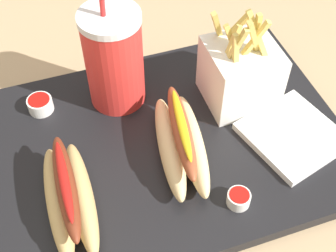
{
  "coord_description": "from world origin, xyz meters",
  "views": [
    {
      "loc": [
        0.13,
        0.38,
        0.53
      ],
      "look_at": [
        0.0,
        0.0,
        0.05
      ],
      "focal_mm": 49.36,
      "sensor_mm": 36.0,
      "label": 1
    }
  ],
  "objects_px": {
    "hot_dog_2": "(69,196)",
    "ketchup_cup_2": "(40,104)",
    "soda_cup": "(114,59)",
    "hot_dog_1": "(181,142)",
    "napkin_stack": "(293,135)",
    "ketchup_cup_1": "(239,198)",
    "fries_basket": "(240,73)"
  },
  "relations": [
    {
      "from": "soda_cup",
      "to": "ketchup_cup_1",
      "type": "relative_size",
      "value": 7.3
    },
    {
      "from": "hot_dog_2",
      "to": "napkin_stack",
      "type": "distance_m",
      "value": 0.32
    },
    {
      "from": "fries_basket",
      "to": "hot_dog_1",
      "type": "height_order",
      "value": "fries_basket"
    },
    {
      "from": "soda_cup",
      "to": "hot_dog_1",
      "type": "relative_size",
      "value": 1.21
    },
    {
      "from": "soda_cup",
      "to": "ketchup_cup_2",
      "type": "distance_m",
      "value": 0.13
    },
    {
      "from": "hot_dog_1",
      "to": "soda_cup",
      "type": "bearing_deg",
      "value": -68.27
    },
    {
      "from": "soda_cup",
      "to": "ketchup_cup_1",
      "type": "height_order",
      "value": "soda_cup"
    },
    {
      "from": "hot_dog_1",
      "to": "ketchup_cup_1",
      "type": "xyz_separation_m",
      "value": [
        -0.04,
        0.1,
        -0.02
      ]
    },
    {
      "from": "ketchup_cup_1",
      "to": "napkin_stack",
      "type": "xyz_separation_m",
      "value": [
        -0.12,
        -0.07,
        -0.0
      ]
    },
    {
      "from": "fries_basket",
      "to": "hot_dog_2",
      "type": "bearing_deg",
      "value": 21.54
    },
    {
      "from": "hot_dog_1",
      "to": "hot_dog_2",
      "type": "bearing_deg",
      "value": 12.27
    },
    {
      "from": "napkin_stack",
      "to": "soda_cup",
      "type": "bearing_deg",
      "value": -36.49
    },
    {
      "from": "fries_basket",
      "to": "ketchup_cup_2",
      "type": "bearing_deg",
      "value": -13.83
    },
    {
      "from": "napkin_stack",
      "to": "ketchup_cup_2",
      "type": "bearing_deg",
      "value": -27.18
    },
    {
      "from": "hot_dog_1",
      "to": "napkin_stack",
      "type": "bearing_deg",
      "value": 171.5
    },
    {
      "from": "ketchup_cup_2",
      "to": "napkin_stack",
      "type": "bearing_deg",
      "value": 152.82
    },
    {
      "from": "hot_dog_1",
      "to": "fries_basket",
      "type": "bearing_deg",
      "value": -147.67
    },
    {
      "from": "ketchup_cup_1",
      "to": "napkin_stack",
      "type": "relative_size",
      "value": 0.25
    },
    {
      "from": "hot_dog_2",
      "to": "ketchup_cup_2",
      "type": "relative_size",
      "value": 4.6
    },
    {
      "from": "hot_dog_1",
      "to": "napkin_stack",
      "type": "xyz_separation_m",
      "value": [
        -0.16,
        0.02,
        -0.02
      ]
    },
    {
      "from": "fries_basket",
      "to": "ketchup_cup_1",
      "type": "distance_m",
      "value": 0.19
    },
    {
      "from": "ketchup_cup_1",
      "to": "napkin_stack",
      "type": "distance_m",
      "value": 0.14
    },
    {
      "from": "hot_dog_1",
      "to": "napkin_stack",
      "type": "relative_size",
      "value": 1.49
    },
    {
      "from": "ketchup_cup_1",
      "to": "napkin_stack",
      "type": "bearing_deg",
      "value": -148.35
    },
    {
      "from": "hot_dog_2",
      "to": "ketchup_cup_2",
      "type": "xyz_separation_m",
      "value": [
        0.01,
        -0.18,
        -0.01
      ]
    },
    {
      "from": "hot_dog_1",
      "to": "napkin_stack",
      "type": "height_order",
      "value": "hot_dog_1"
    },
    {
      "from": "fries_basket",
      "to": "napkin_stack",
      "type": "xyz_separation_m",
      "value": [
        -0.04,
        0.1,
        -0.04
      ]
    },
    {
      "from": "ketchup_cup_1",
      "to": "napkin_stack",
      "type": "height_order",
      "value": "ketchup_cup_1"
    },
    {
      "from": "hot_dog_2",
      "to": "ketchup_cup_1",
      "type": "relative_size",
      "value": 5.66
    },
    {
      "from": "soda_cup",
      "to": "ketchup_cup_2",
      "type": "relative_size",
      "value": 5.93
    },
    {
      "from": "hot_dog_2",
      "to": "ketchup_cup_2",
      "type": "bearing_deg",
      "value": -86.59
    },
    {
      "from": "napkin_stack",
      "to": "hot_dog_1",
      "type": "bearing_deg",
      "value": -8.5
    }
  ]
}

